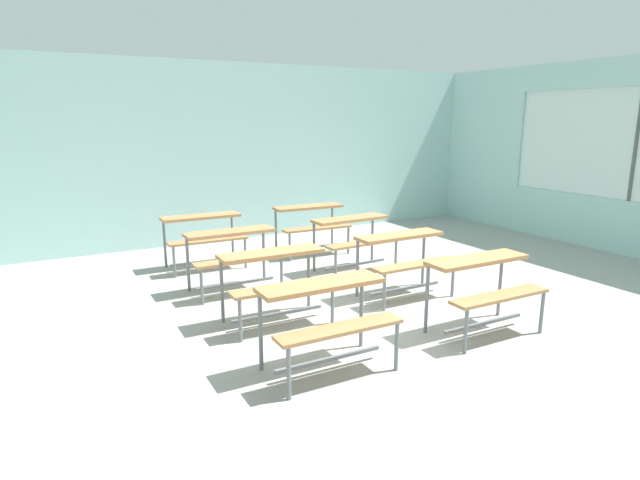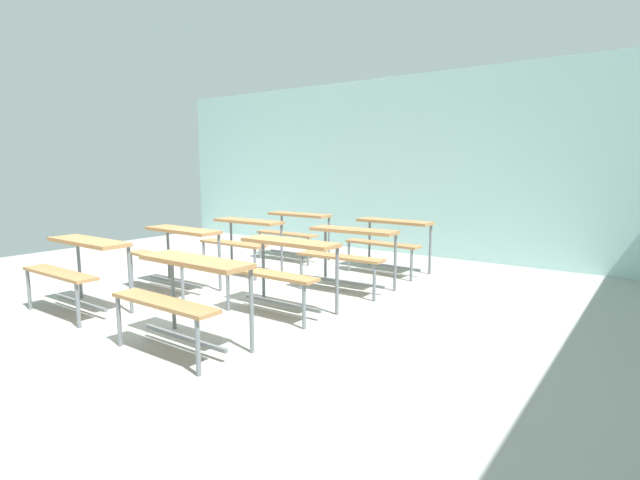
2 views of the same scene
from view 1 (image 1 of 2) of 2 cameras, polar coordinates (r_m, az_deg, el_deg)
ground at (r=5.56m, az=6.29°, el=-9.25°), size 10.00×9.00×0.05m
wall_back at (r=9.21m, az=-9.87°, el=9.30°), size 10.00×0.12×3.00m
desk_bench_r0c0 at (r=4.37m, az=0.81°, el=-7.23°), size 1.10×0.60×0.74m
desk_bench_r0c1 at (r=5.37m, az=17.48°, el=-3.95°), size 1.10×0.60×0.74m
desk_bench_r1c0 at (r=5.39m, az=-4.84°, el=-3.32°), size 1.11×0.61×0.74m
desk_bench_r1c1 at (r=6.26m, az=9.21°, el=-1.12°), size 1.10×0.59×0.74m
desk_bench_r2c0 at (r=6.45m, az=-9.42°, el=-0.70°), size 1.10×0.60×0.74m
desk_bench_r2c1 at (r=7.22m, az=3.76°, el=0.94°), size 1.13×0.64×0.74m
desk_bench_r3c0 at (r=7.56m, az=-12.56°, el=1.19°), size 1.11×0.60×0.74m
desk_bench_r3c1 at (r=8.19m, az=-0.96°, el=2.42°), size 1.12×0.63×0.74m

